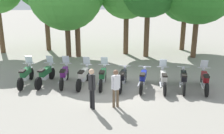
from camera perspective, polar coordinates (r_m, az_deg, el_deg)
The scene contains 13 objects.
ground_plane at distance 13.64m, azimuth 0.15°, elevation -4.24°, with size 80.00×80.00×0.00m, color gray.
motorcycle_0 at distance 14.49m, azimuth -17.78°, elevation -1.60°, with size 0.65×2.19×1.37m.
motorcycle_1 at distance 14.30m, azimuth -13.91°, elevation -1.53°, with size 0.84×2.13×1.37m.
motorcycle_2 at distance 14.04m, azimuth -10.08°, elevation -1.63°, with size 0.62×2.19×1.37m.
motorcycle_3 at distance 13.73m, azimuth -6.06°, elevation -1.89°, with size 0.82×2.14×1.37m.
motorcycle_4 at distance 13.62m, azimuth -1.95°, elevation -1.96°, with size 0.72×2.17×1.37m.
motorcycle_5 at distance 13.42m, azimuth 2.30°, elevation -2.34°, with size 0.82×2.14×0.99m.
motorcycle_6 at distance 13.38m, azimuth 6.58°, elevation -2.49°, with size 0.84×2.13×0.99m.
motorcycle_7 at distance 13.45m, azimuth 10.82°, elevation -2.53°, with size 0.70×2.18×1.37m.
motorcycle_8 at distance 13.68m, azimuth 14.87°, elevation -2.54°, with size 0.82×2.14×0.99m.
motorcycle_9 at distance 13.85m, azimuth 19.00°, elevation -2.61°, with size 0.81×2.14×1.37m.
person_0 at distance 11.04m, azimuth -4.27°, elevation -3.95°, with size 0.32×0.38×1.75m.
person_1 at distance 11.17m, azimuth 0.80°, elevation -3.98°, with size 0.41×0.27×1.66m.
Camera 1 is at (-0.95, -12.63, 5.07)m, focal length 43.22 mm.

